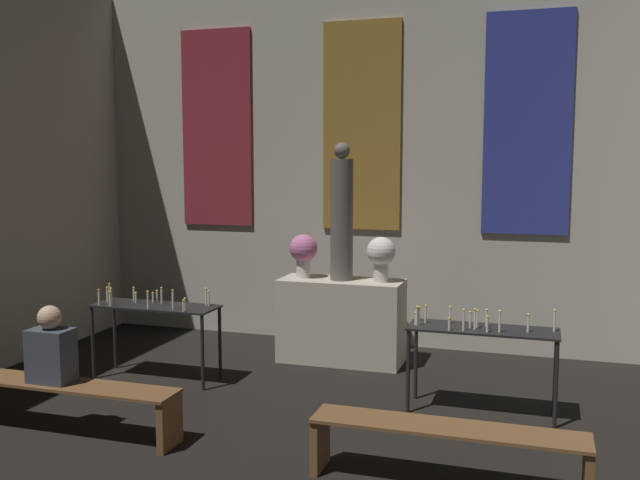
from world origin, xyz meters
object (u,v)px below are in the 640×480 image
flower_vase_left (303,251)px  pew_back_right (447,442)px  person_seated (51,349)px  pew_back_left (70,397)px  flower_vase_right (381,255)px  candle_rack_left (155,314)px  altar (341,321)px  candle_rack_right (482,338)px  statue (342,216)px

flower_vase_left → pew_back_right: size_ratio=0.26×
pew_back_right → person_seated: (-3.31, 0.00, 0.40)m
pew_back_left → pew_back_right: 3.14m
flower_vase_right → candle_rack_left: 2.52m
altar → candle_rack_right: size_ratio=1.05×
flower_vase_left → flower_vase_right: same height
flower_vase_left → candle_rack_right: flower_vase_left is taller
pew_back_left → pew_back_right: same height
statue → flower_vase_right: bearing=0.0°
statue → person_seated: (-1.74, -2.78, -0.95)m
candle_rack_right → pew_back_right: size_ratio=0.69×
flower_vase_left → flower_vase_right: (0.91, 0.00, 0.00)m
candle_rack_left → pew_back_left: 1.62m
altar → person_seated: bearing=-122.0°
altar → pew_back_left: bearing=-119.4°
altar → pew_back_right: (1.57, -2.78, -0.15)m
flower_vase_left → pew_back_right: 3.56m
pew_back_right → flower_vase_left: bearing=126.0°
statue → pew_back_right: 3.47m
flower_vase_right → candle_rack_right: 1.80m
flower_vase_left → candle_rack_right: size_ratio=0.38×
flower_vase_left → flower_vase_right: 0.91m
candle_rack_right → statue: bearing=143.9°
candle_rack_left → flower_vase_right: bearing=29.6°
flower_vase_right → flower_vase_left: bearing=180.0°
flower_vase_left → pew_back_right: (2.02, -2.78, -0.93)m
flower_vase_left → pew_back_right: flower_vase_left is taller
flower_vase_left → flower_vase_right: bearing=0.0°
pew_back_left → pew_back_right: (3.14, 0.00, 0.00)m
altar → statue: size_ratio=0.91×
pew_back_left → statue: bearing=60.6°
flower_vase_right → candle_rack_right: size_ratio=0.38×
altar → person_seated: 3.29m
candle_rack_right → person_seated: bearing=-155.3°
candle_rack_right → flower_vase_right: bearing=135.0°
candle_rack_left → statue: bearing=35.8°
candle_rack_left → candle_rack_right: size_ratio=1.00×
flower_vase_left → candle_rack_right: 2.51m
flower_vase_left → candle_rack_left: flower_vase_left is taller
candle_rack_left → person_seated: size_ratio=2.05×
flower_vase_left → candle_rack_right: (2.12, -1.21, -0.56)m
statue → flower_vase_left: statue is taller
altar → candle_rack_left: size_ratio=1.05×
candle_rack_left → candle_rack_right: same height
altar → candle_rack_right: bearing=-36.1°
pew_back_left → person_seated: size_ratio=2.97×
flower_vase_left → candle_rack_left: (-1.22, -1.21, -0.56)m
person_seated → pew_back_left: bearing=-0.0°
altar → pew_back_right: 3.20m
pew_back_right → statue: bearing=119.4°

